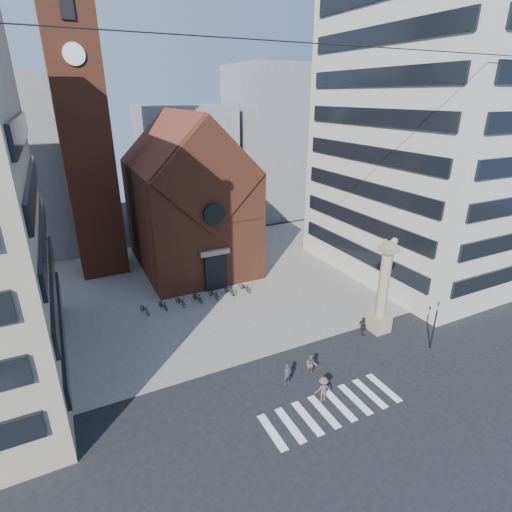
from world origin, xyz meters
The scene contains 21 objects.
ground centered at (0.00, 0.00, 0.00)m, with size 120.00×120.00×0.00m, color black.
piazza centered at (0.00, 19.00, 0.03)m, with size 46.00×30.00×0.05m, color gray.
zebra_crossing centered at (0.55, -3.00, 0.01)m, with size 10.20×3.20×0.01m, color white, non-canonical shape.
church centered at (0.00, 25.04, 7.98)m, with size 12.00×16.65×18.00m.
campanile centered at (-10.00, 28.00, 15.74)m, with size 5.50×5.50×31.20m.
building_right centered at (24.00, 12.00, 16.00)m, with size 18.00×22.00×32.00m, color #B1ACA0.
bg_block_mid centered at (6.00, 45.00, 9.00)m, with size 14.00×12.00×18.00m, color gray.
bg_block_right centered at (22.00, 42.00, 12.00)m, with size 16.00×14.00×24.00m, color gray.
lion_column centered at (10.01, 3.00, 3.46)m, with size 1.63×1.60×8.68m.
traffic_light centered at (12.00, -1.00, 2.29)m, with size 0.13×0.16×4.30m.
pedestrian_0 centered at (-0.88, 0.45, 0.85)m, with size 0.62×0.40×1.69m, color #312C3E.
pedestrian_1 centered at (1.21, 0.54, 0.87)m, with size 0.84×0.66×1.73m, color #62514E.
pedestrian_2 centered at (8.20, 3.00, 0.89)m, with size 1.04×0.43×1.77m, color #25232A.
pedestrian_3 centered at (0.42, -2.05, 0.94)m, with size 1.22×0.70×1.89m, color brown.
scooter_0 centered at (-7.95, 15.13, 0.52)m, with size 0.62×1.79×0.94m, color black.
scooter_1 centered at (-6.20, 15.13, 0.57)m, with size 0.49×1.74×1.04m, color black.
scooter_2 centered at (-4.44, 15.13, 0.52)m, with size 0.62×1.79×0.94m, color black.
scooter_3 centered at (-2.69, 15.13, 0.57)m, with size 0.49×1.74×1.04m, color black.
scooter_4 centered at (-0.93, 15.13, 0.52)m, with size 0.62×1.79×0.94m, color black.
scooter_5 centered at (0.82, 15.13, 0.57)m, with size 0.49×1.74×1.04m, color black.
scooter_6 centered at (2.57, 15.13, 0.52)m, with size 0.62×1.79×0.94m, color black.
Camera 1 is at (-13.31, -19.43, 19.46)m, focal length 28.00 mm.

